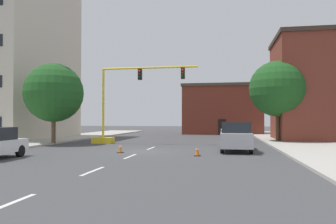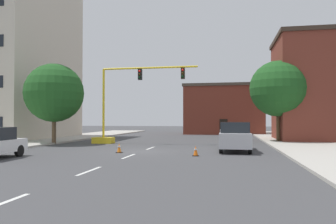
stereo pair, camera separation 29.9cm
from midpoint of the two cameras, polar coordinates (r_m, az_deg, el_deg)
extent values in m
plane|color=#424244|center=(22.34, -4.80, -6.87)|extent=(160.00, 160.00, 0.00)
cube|color=#B2ADA3|center=(34.47, -21.13, -4.70)|extent=(6.00, 56.00, 0.14)
cube|color=#B2ADA3|center=(30.28, 22.23, -5.18)|extent=(6.00, 56.00, 0.14)
cube|color=silver|center=(9.63, -27.09, -14.21)|extent=(0.16, 2.40, 0.01)
cube|color=silver|center=(14.34, -13.56, -9.98)|extent=(0.16, 2.40, 0.01)
cube|color=silver|center=(19.47, -7.05, -7.69)|extent=(0.16, 2.40, 0.01)
cube|color=silver|center=(24.76, -3.33, -6.32)|extent=(0.16, 2.40, 0.01)
cube|color=beige|center=(42.01, -26.93, 8.62)|extent=(12.31, 13.88, 18.60)
cube|color=brown|center=(49.68, 9.29, 0.20)|extent=(11.33, 7.27, 6.89)
cube|color=#4C4238|center=(49.91, 9.27, 4.39)|extent=(11.63, 7.57, 0.40)
cube|color=black|center=(46.02, 9.25, -2.60)|extent=(1.10, 0.06, 2.20)
cube|color=yellow|center=(30.27, -11.53, -4.86)|extent=(1.80, 1.20, 0.55)
cylinder|color=yellow|center=(30.24, -11.50, 1.54)|extent=(0.20, 0.20, 6.20)
cylinder|color=yellow|center=(29.28, -3.56, 7.71)|extent=(8.57, 0.16, 0.16)
cube|color=black|center=(29.41, -5.20, 6.54)|extent=(0.32, 0.36, 0.95)
sphere|color=red|center=(29.26, -5.30, 7.12)|extent=(0.20, 0.20, 0.20)
sphere|color=#38280A|center=(29.22, -5.30, 6.58)|extent=(0.20, 0.20, 0.20)
sphere|color=black|center=(29.19, -5.30, 6.03)|extent=(0.20, 0.20, 0.20)
cube|color=black|center=(28.66, 2.32, 6.74)|extent=(0.32, 0.36, 0.95)
sphere|color=red|center=(28.51, 2.27, 7.34)|extent=(0.20, 0.20, 0.20)
sphere|color=#38280A|center=(28.47, 2.27, 6.78)|extent=(0.20, 0.20, 0.20)
sphere|color=black|center=(28.43, 2.27, 6.22)|extent=(0.20, 0.20, 0.20)
cylinder|color=brown|center=(30.24, -19.62, -2.89)|extent=(0.36, 0.36, 2.58)
sphere|color=#1E511E|center=(30.31, -19.57, 3.18)|extent=(5.12, 5.12, 5.12)
cylinder|color=#4C3823|center=(32.56, 18.34, -2.33)|extent=(0.36, 0.36, 3.09)
sphere|color=#1E511E|center=(32.68, 18.30, 3.87)|extent=(5.29, 5.29, 5.29)
cube|color=#BCBCC1|center=(23.04, 11.32, -4.65)|extent=(2.00, 5.40, 0.95)
cube|color=#1E2328|center=(22.10, 11.37, -2.65)|extent=(1.84, 1.80, 0.70)
cube|color=#BCBCC1|center=(24.20, 11.24, -3.17)|extent=(2.00, 2.81, 0.16)
cylinder|color=black|center=(21.28, 13.89, -6.20)|extent=(0.22, 0.68, 0.68)
cylinder|color=black|center=(21.23, 9.01, -6.23)|extent=(0.22, 0.68, 0.68)
cylinder|color=black|center=(24.94, 13.29, -5.47)|extent=(0.22, 0.68, 0.68)
cylinder|color=black|center=(24.89, 9.13, -5.50)|extent=(0.22, 0.68, 0.68)
cylinder|color=black|center=(21.00, -24.76, -6.19)|extent=(0.25, 0.69, 0.68)
cube|color=black|center=(21.60, -8.72, -7.00)|extent=(0.36, 0.36, 0.04)
cone|color=orange|center=(21.57, -8.72, -6.18)|extent=(0.28, 0.28, 0.59)
cylinder|color=white|center=(21.56, -8.72, -5.99)|extent=(0.19, 0.19, 0.08)
cube|color=black|center=(19.60, 4.69, -7.60)|extent=(0.36, 0.36, 0.04)
cone|color=orange|center=(19.57, 4.69, -6.71)|extent=(0.28, 0.28, 0.58)
cylinder|color=white|center=(19.56, 4.69, -6.50)|extent=(0.19, 0.19, 0.08)
camera|label=1|loc=(0.15, -90.30, 0.01)|focal=34.93mm
camera|label=2|loc=(0.15, 89.70, -0.01)|focal=34.93mm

